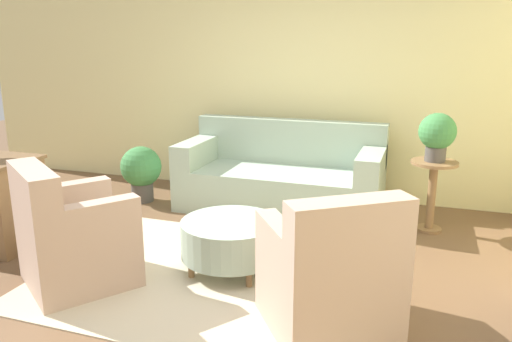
{
  "coord_description": "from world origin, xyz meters",
  "views": [
    {
      "loc": [
        1.47,
        -3.3,
        1.81
      ],
      "look_at": [
        0.15,
        0.55,
        0.75
      ],
      "focal_mm": 35.0,
      "sensor_mm": 36.0,
      "label": 1
    }
  ],
  "objects_px": {
    "couch": "(281,178)",
    "armchair_left": "(71,238)",
    "potted_plant_on_side_table": "(437,134)",
    "potted_plant_floor": "(141,170)",
    "ottoman_table": "(231,238)",
    "side_table": "(432,185)",
    "armchair_right": "(331,277)"
  },
  "relations": [
    {
      "from": "potted_plant_floor",
      "to": "armchair_left",
      "type": "bearing_deg",
      "value": -73.0
    },
    {
      "from": "armchair_right",
      "to": "side_table",
      "type": "xyz_separation_m",
      "value": [
        0.6,
        2.06,
        0.09
      ]
    },
    {
      "from": "armchair_right",
      "to": "ottoman_table",
      "type": "bearing_deg",
      "value": 146.31
    },
    {
      "from": "couch",
      "to": "potted_plant_on_side_table",
      "type": "bearing_deg",
      "value": -7.34
    },
    {
      "from": "couch",
      "to": "armchair_right",
      "type": "distance_m",
      "value": 2.47
    },
    {
      "from": "armchair_left",
      "to": "ottoman_table",
      "type": "relative_size",
      "value": 1.29
    },
    {
      "from": "couch",
      "to": "ottoman_table",
      "type": "bearing_deg",
      "value": -88.16
    },
    {
      "from": "potted_plant_on_side_table",
      "to": "potted_plant_floor",
      "type": "height_order",
      "value": "potted_plant_on_side_table"
    },
    {
      "from": "side_table",
      "to": "potted_plant_floor",
      "type": "height_order",
      "value": "side_table"
    },
    {
      "from": "ottoman_table",
      "to": "potted_plant_floor",
      "type": "height_order",
      "value": "potted_plant_floor"
    },
    {
      "from": "ottoman_table",
      "to": "potted_plant_on_side_table",
      "type": "bearing_deg",
      "value": 43.56
    },
    {
      "from": "couch",
      "to": "potted_plant_floor",
      "type": "relative_size",
      "value": 3.39
    },
    {
      "from": "couch",
      "to": "armchair_left",
      "type": "height_order",
      "value": "same"
    },
    {
      "from": "side_table",
      "to": "potted_plant_floor",
      "type": "distance_m",
      "value": 3.18
    },
    {
      "from": "side_table",
      "to": "potted_plant_on_side_table",
      "type": "distance_m",
      "value": 0.51
    },
    {
      "from": "couch",
      "to": "ottoman_table",
      "type": "height_order",
      "value": "couch"
    },
    {
      "from": "side_table",
      "to": "couch",
      "type": "bearing_deg",
      "value": 172.66
    },
    {
      "from": "armchair_left",
      "to": "potted_plant_floor",
      "type": "xyz_separation_m",
      "value": [
        -0.6,
        1.98,
        0.0
      ]
    },
    {
      "from": "armchair_right",
      "to": "armchair_left",
      "type": "bearing_deg",
      "value": 180.0
    },
    {
      "from": "ottoman_table",
      "to": "side_table",
      "type": "distance_m",
      "value": 2.11
    },
    {
      "from": "armchair_right",
      "to": "side_table",
      "type": "height_order",
      "value": "armchair_right"
    },
    {
      "from": "potted_plant_on_side_table",
      "to": "armchair_left",
      "type": "bearing_deg",
      "value": -141.24
    },
    {
      "from": "armchair_left",
      "to": "ottoman_table",
      "type": "height_order",
      "value": "armchair_left"
    },
    {
      "from": "couch",
      "to": "armchair_left",
      "type": "distance_m",
      "value": 2.48
    },
    {
      "from": "side_table",
      "to": "potted_plant_on_side_table",
      "type": "height_order",
      "value": "potted_plant_on_side_table"
    },
    {
      "from": "couch",
      "to": "side_table",
      "type": "xyz_separation_m",
      "value": [
        1.57,
        -0.2,
        0.12
      ]
    },
    {
      "from": "armchair_left",
      "to": "ottoman_table",
      "type": "distance_m",
      "value": 1.22
    },
    {
      "from": "potted_plant_floor",
      "to": "potted_plant_on_side_table",
      "type": "bearing_deg",
      "value": 1.58
    },
    {
      "from": "couch",
      "to": "potted_plant_floor",
      "type": "height_order",
      "value": "couch"
    },
    {
      "from": "couch",
      "to": "side_table",
      "type": "height_order",
      "value": "couch"
    },
    {
      "from": "armchair_left",
      "to": "armchair_right",
      "type": "distance_m",
      "value": 1.97
    },
    {
      "from": "couch",
      "to": "armchair_right",
      "type": "xyz_separation_m",
      "value": [
        0.98,
        -2.27,
        0.03
      ]
    }
  ]
}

